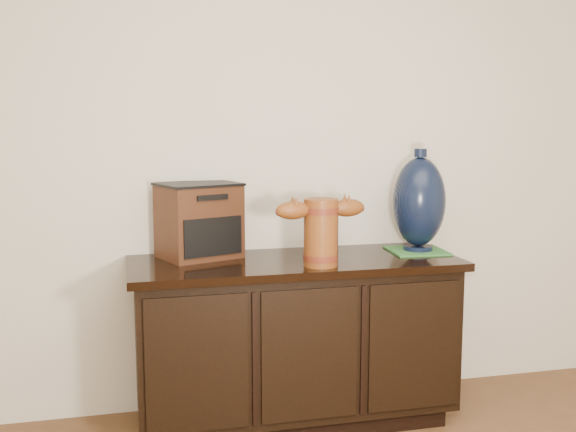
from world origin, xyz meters
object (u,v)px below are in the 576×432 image
object	(u,v)px
tv_radio	(199,220)
terracotta_vessel	(321,228)
spray_can	(332,230)
sideboard	(295,339)
lamp_base	(419,202)

from	to	relation	value
tv_radio	terracotta_vessel	bearing A→B (deg)	-53.45
tv_radio	spray_can	distance (m)	0.64
terracotta_vessel	spray_can	xyz separation A→B (m)	(0.16, 0.35, -0.07)
spray_can	terracotta_vessel	bearing A→B (deg)	-114.40
sideboard	lamp_base	world-z (taller)	lamp_base
lamp_base	spray_can	world-z (taller)	lamp_base
terracotta_vessel	spray_can	size ratio (longest dim) A/B	2.14
sideboard	lamp_base	xyz separation A→B (m)	(0.61, 0.04, 0.60)
lamp_base	spray_can	size ratio (longest dim) A/B	2.51
spray_can	lamp_base	bearing A→B (deg)	-21.18
lamp_base	spray_can	xyz separation A→B (m)	(-0.38, 0.15, -0.14)
tv_radio	sideboard	bearing A→B (deg)	-40.74
sideboard	tv_radio	xyz separation A→B (m)	(-0.41, 0.15, 0.54)
terracotta_vessel	lamp_base	bearing A→B (deg)	14.23
sideboard	terracotta_vessel	size ratio (longest dim) A/B	3.61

